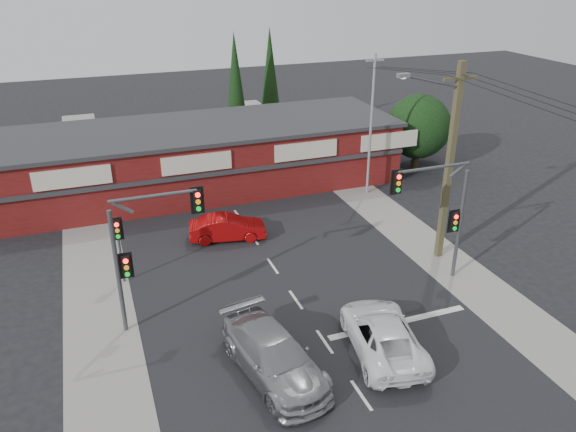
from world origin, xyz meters
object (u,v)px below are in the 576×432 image
object	(u,v)px
white_suv	(383,334)
silver_suv	(274,356)
red_sedan	(227,228)
shop_building	(200,156)
utility_pole	(448,158)

from	to	relation	value
white_suv	silver_suv	size ratio (longest dim) A/B	0.93
silver_suv	red_sedan	bearing A→B (deg)	74.12
silver_suv	shop_building	bearing A→B (deg)	75.59
utility_pole	red_sedan	bearing A→B (deg)	149.73
silver_suv	white_suv	bearing A→B (deg)	-11.42
white_suv	red_sedan	bearing A→B (deg)	-63.23
white_suv	utility_pole	size ratio (longest dim) A/B	0.53
silver_suv	red_sedan	size ratio (longest dim) A/B	1.37
shop_building	silver_suv	bearing A→B (deg)	-94.51
red_sedan	shop_building	bearing A→B (deg)	8.58
red_sedan	shop_building	distance (m)	8.46
silver_suv	utility_pole	xyz separation A→B (m)	(10.91, 5.73, 4.56)
red_sedan	shop_building	world-z (taller)	shop_building
red_sedan	shop_building	size ratio (longest dim) A/B	0.15
white_suv	red_sedan	distance (m)	11.98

